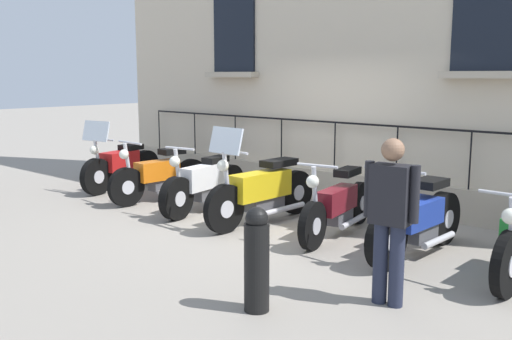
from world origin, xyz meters
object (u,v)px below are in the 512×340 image
(motorcycle_blue, at_px, (417,221))
(pedestrian_walking, at_px, (390,213))
(motorcycle_orange, at_px, (159,176))
(motorcycle_white, at_px, (204,185))
(motorcycle_maroon, at_px, (338,206))
(motorcycle_yellow, at_px, (262,191))
(bollard, at_px, (257,259))
(motorcycle_red, at_px, (121,166))

(motorcycle_blue, xyz_separation_m, pedestrian_walking, (1.55, 0.46, 0.46))
(motorcycle_orange, relative_size, motorcycle_white, 0.98)
(motorcycle_orange, bearing_deg, motorcycle_maroon, 92.43)
(motorcycle_orange, distance_m, motorcycle_yellow, 2.31)
(motorcycle_orange, xyz_separation_m, motorcycle_maroon, (-0.15, 3.51, -0.02))
(motorcycle_white, relative_size, motorcycle_blue, 0.99)
(motorcycle_blue, relative_size, bollard, 2.10)
(motorcycle_white, xyz_separation_m, bollard, (2.40, 3.17, 0.07))
(motorcycle_white, distance_m, motorcycle_yellow, 1.17)
(motorcycle_blue, height_order, pedestrian_walking, pedestrian_walking)
(pedestrian_walking, bearing_deg, bollard, -42.11)
(motorcycle_white, bearing_deg, motorcycle_orange, -91.63)
(motorcycle_blue, bearing_deg, bollard, -8.68)
(motorcycle_orange, distance_m, bollard, 4.95)
(motorcycle_maroon, relative_size, pedestrian_walking, 1.34)
(motorcycle_orange, bearing_deg, motorcycle_yellow, 89.65)
(motorcycle_orange, bearing_deg, bollard, 60.56)
(motorcycle_yellow, distance_m, bollard, 3.14)
(motorcycle_white, relative_size, bollard, 2.08)
(bollard, bearing_deg, motorcycle_white, -127.12)
(motorcycle_white, bearing_deg, bollard, 52.88)
(motorcycle_yellow, distance_m, motorcycle_maroon, 1.21)
(motorcycle_maroon, height_order, bollard, motorcycle_maroon)
(bollard, bearing_deg, motorcycle_yellow, -140.42)
(motorcycle_red, xyz_separation_m, motorcycle_orange, (0.16, 1.30, -0.02))
(motorcycle_white, bearing_deg, motorcycle_blue, 91.08)
(motorcycle_white, relative_size, motorcycle_maroon, 0.96)
(motorcycle_red, height_order, motorcycle_maroon, motorcycle_red)
(motorcycle_blue, relative_size, pedestrian_walking, 1.30)
(motorcycle_maroon, bearing_deg, motorcycle_white, -85.63)
(motorcycle_yellow, height_order, motorcycle_maroon, motorcycle_yellow)
(motorcycle_red, height_order, motorcycle_blue, motorcycle_red)
(bollard, height_order, pedestrian_walking, pedestrian_walking)
(motorcycle_yellow, xyz_separation_m, motorcycle_maroon, (-0.16, 1.19, -0.08))
(pedestrian_walking, bearing_deg, motorcycle_red, -104.53)
(motorcycle_yellow, height_order, pedestrian_walking, pedestrian_walking)
(motorcycle_maroon, distance_m, bollard, 2.71)
(motorcycle_red, distance_m, motorcycle_blue, 5.99)
(motorcycle_blue, bearing_deg, motorcycle_maroon, -95.50)
(motorcycle_yellow, height_order, motorcycle_blue, motorcycle_yellow)
(motorcycle_red, height_order, motorcycle_white, motorcycle_red)
(pedestrian_walking, bearing_deg, motorcycle_blue, -163.61)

